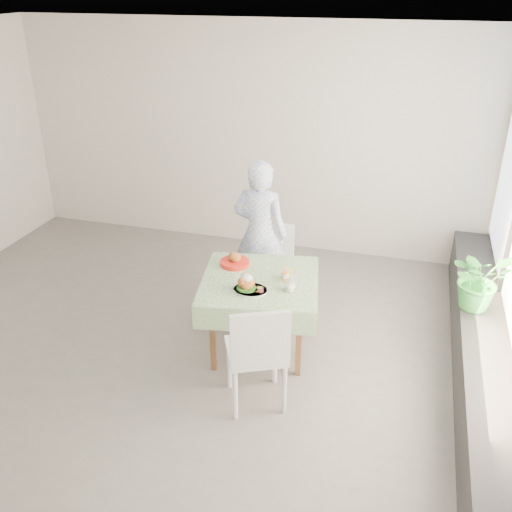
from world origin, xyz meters
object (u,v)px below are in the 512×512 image
(main_dish, at_px, (248,286))
(potted_plant, at_px, (480,279))
(chair_far, at_px, (270,284))
(diner, at_px, (260,234))
(chair_near, at_px, (256,372))
(juice_cup_orange, at_px, (285,274))
(cafe_table, at_px, (260,306))

(main_dish, bearing_deg, potted_plant, 19.67)
(chair_far, xyz_separation_m, diner, (-0.14, 0.13, 0.51))
(chair_far, bearing_deg, main_dish, -86.63)
(chair_far, distance_m, chair_near, 1.51)
(juice_cup_orange, xyz_separation_m, potted_plant, (1.69, 0.41, -0.01))
(main_dish, relative_size, potted_plant, 0.53)
(diner, bearing_deg, chair_far, 139.29)
(chair_near, relative_size, juice_cup_orange, 4.08)
(cafe_table, bearing_deg, potted_plant, 13.83)
(cafe_table, distance_m, diner, 0.96)
(diner, distance_m, potted_plant, 2.19)
(cafe_table, relative_size, diner, 0.76)
(main_dish, height_order, potted_plant, potted_plant)
(main_dish, bearing_deg, chair_near, -66.91)
(chair_near, relative_size, diner, 0.62)
(main_dish, distance_m, juice_cup_orange, 0.39)
(chair_near, distance_m, juice_cup_orange, 0.95)
(main_dish, height_order, juice_cup_orange, juice_cup_orange)
(chair_far, relative_size, juice_cup_orange, 3.80)
(cafe_table, height_order, chair_far, chair_far)
(chair_near, bearing_deg, chair_far, 100.71)
(chair_near, xyz_separation_m, juice_cup_orange, (0.04, 0.81, 0.49))
(main_dish, xyz_separation_m, juice_cup_orange, (0.26, 0.29, 0.00))
(potted_plant, bearing_deg, cafe_table, -166.17)
(chair_far, xyz_separation_m, juice_cup_orange, (0.32, -0.67, 0.52))
(chair_far, relative_size, diner, 0.57)
(potted_plant, bearing_deg, main_dish, -160.33)
(chair_near, height_order, juice_cup_orange, chair_near)
(potted_plant, bearing_deg, juice_cup_orange, -166.29)
(cafe_table, height_order, potted_plant, potted_plant)
(diner, bearing_deg, juice_cup_orange, 122.26)
(main_dish, relative_size, juice_cup_orange, 1.29)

